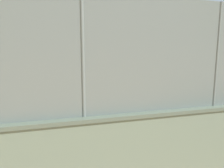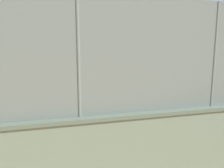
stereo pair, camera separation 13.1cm
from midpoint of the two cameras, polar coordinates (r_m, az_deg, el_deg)
name	(u,v)px [view 1 (the left image)]	position (r m, az deg, el deg)	size (l,w,h in m)	color
ground_plane	(82,91)	(16.42, -8.64, -1.92)	(260.00, 260.00, 0.00)	tan
perimeter_wall	(85,159)	(4.48, -8.37, -19.90)	(31.03, 1.29, 1.81)	slate
fence_panel_on_wall	(83,57)	(3.93, -9.06, 7.50)	(30.47, 0.92, 2.33)	slate
player_crossing_court	(123,78)	(16.71, 2.76, 1.65)	(1.24, 0.75, 1.61)	#B2B2B2
player_near_wall_returning	(87,82)	(14.47, -7.11, 0.67)	(0.82, 1.01, 1.69)	#B2B2B2
sports_ball	(120,92)	(15.65, 1.89, -2.11)	(0.13, 0.13, 0.13)	orange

